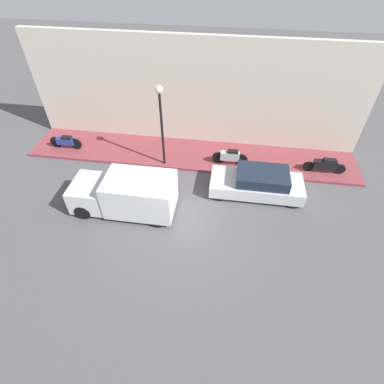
{
  "coord_description": "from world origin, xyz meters",
  "views": [
    {
      "loc": [
        -8.49,
        -2.02,
        9.77
      ],
      "look_at": [
        1.17,
        -0.6,
        0.6
      ],
      "focal_mm": 28.0,
      "sensor_mm": 36.0,
      "label": 1
    }
  ],
  "objects_px": {
    "delivery_van": "(125,194)",
    "scooter_silver": "(230,157)",
    "motorcycle_black": "(325,165)",
    "motorcycle_blue": "(66,142)",
    "streetlamp": "(161,113)",
    "parked_car": "(258,183)"
  },
  "relations": [
    {
      "from": "scooter_silver",
      "to": "streetlamp",
      "type": "height_order",
      "value": "streetlamp"
    },
    {
      "from": "scooter_silver",
      "to": "streetlamp",
      "type": "distance_m",
      "value": 4.17
    },
    {
      "from": "delivery_van",
      "to": "streetlamp",
      "type": "bearing_deg",
      "value": -15.93
    },
    {
      "from": "delivery_van",
      "to": "motorcycle_blue",
      "type": "bearing_deg",
      "value": 50.1
    },
    {
      "from": "streetlamp",
      "to": "scooter_silver",
      "type": "bearing_deg",
      "value": -82.94
    },
    {
      "from": "motorcycle_blue",
      "to": "scooter_silver",
      "type": "distance_m",
      "value": 9.02
    },
    {
      "from": "motorcycle_black",
      "to": "motorcycle_blue",
      "type": "height_order",
      "value": "motorcycle_black"
    },
    {
      "from": "delivery_van",
      "to": "motorcycle_black",
      "type": "xyz_separation_m",
      "value": [
        3.79,
        -9.04,
        -0.35
      ]
    },
    {
      "from": "delivery_van",
      "to": "scooter_silver",
      "type": "bearing_deg",
      "value": -48.87
    },
    {
      "from": "scooter_silver",
      "to": "motorcycle_black",
      "type": "bearing_deg",
      "value": -89.8
    },
    {
      "from": "streetlamp",
      "to": "motorcycle_blue",
      "type": "bearing_deg",
      "value": 84.25
    },
    {
      "from": "motorcycle_black",
      "to": "scooter_silver",
      "type": "distance_m",
      "value": 4.72
    },
    {
      "from": "parked_car",
      "to": "delivery_van",
      "type": "relative_size",
      "value": 0.95
    },
    {
      "from": "scooter_silver",
      "to": "delivery_van",
      "type": "bearing_deg",
      "value": 131.13
    },
    {
      "from": "parked_car",
      "to": "scooter_silver",
      "type": "relative_size",
      "value": 2.33
    },
    {
      "from": "scooter_silver",
      "to": "streetlamp",
      "type": "relative_size",
      "value": 0.43
    },
    {
      "from": "delivery_van",
      "to": "motorcycle_blue",
      "type": "height_order",
      "value": "delivery_van"
    },
    {
      "from": "motorcycle_black",
      "to": "motorcycle_blue",
      "type": "xyz_separation_m",
      "value": [
        0.14,
        13.74,
        -0.02
      ]
    },
    {
      "from": "parked_car",
      "to": "motorcycle_blue",
      "type": "bearing_deg",
      "value": 79.02
    },
    {
      "from": "motorcycle_black",
      "to": "streetlamp",
      "type": "distance_m",
      "value": 8.46
    },
    {
      "from": "delivery_van",
      "to": "parked_car",
      "type": "bearing_deg",
      "value": -71.5
    },
    {
      "from": "streetlamp",
      "to": "parked_car",
      "type": "bearing_deg",
      "value": -106.98
    }
  ]
}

